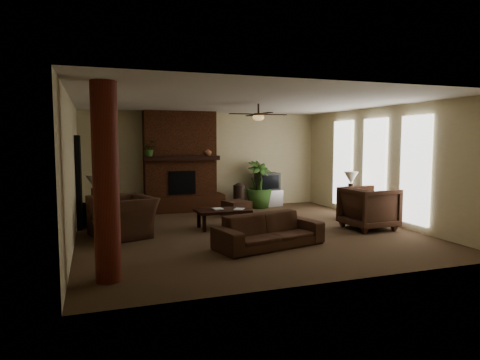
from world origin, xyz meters
name	(u,v)px	position (x,y,z in m)	size (l,w,h in m)	color
room_shell	(246,168)	(0.00, 0.00, 1.40)	(7.00, 7.00, 7.00)	brown
fireplace	(180,170)	(-0.80, 3.22, 1.16)	(2.40, 0.70, 2.80)	#562A17
windows	(374,166)	(3.45, 0.20, 1.35)	(0.08, 3.65, 2.35)	white
log_column	(106,183)	(-2.95, -2.40, 1.40)	(0.36, 0.36, 2.80)	maroon
doorway	(79,181)	(-3.44, 1.80, 1.05)	(0.10, 1.00, 2.10)	black
ceiling_fan	(258,116)	(0.40, 0.30, 2.53)	(1.35, 1.35, 0.37)	black
sofa	(269,225)	(-0.03, -1.36, 0.41)	(2.08, 0.61, 0.81)	#42291C
armchair_left	(123,210)	(-2.57, 0.44, 0.56)	(1.28, 0.83, 1.12)	#42291C
armchair_right	(369,206)	(2.71, -0.63, 0.52)	(1.02, 0.96, 1.05)	#42291C
coffee_table	(223,212)	(-0.37, 0.53, 0.37)	(1.20, 0.70, 0.43)	black
ottoman	(237,208)	(0.42, 1.89, 0.20)	(0.60, 0.60, 0.40)	#42291C
tv_stand	(267,198)	(1.82, 3.15, 0.25)	(0.85, 0.50, 0.50)	#B6B6B8
tv	(267,181)	(1.83, 3.14, 0.76)	(0.67, 0.56, 0.52)	#3B3B3E
floor_vase	(239,194)	(0.85, 2.92, 0.43)	(0.34, 0.34, 0.77)	#2D2019
floor_plant	(259,195)	(1.48, 2.97, 0.39)	(0.78, 1.39, 0.78)	#365D25
side_table_left	(97,215)	(-3.07, 1.67, 0.28)	(0.50, 0.50, 0.55)	black
lamp_left	(94,184)	(-3.11, 1.62, 1.00)	(0.37, 0.37, 0.65)	black
side_table_right	(351,208)	(3.05, 0.55, 0.28)	(0.50, 0.50, 0.55)	black
lamp_right	(351,180)	(3.04, 0.58, 1.00)	(0.44, 0.44, 0.65)	black
mantel_plant	(149,150)	(-1.69, 2.93, 1.72)	(0.38, 0.42, 0.33)	#365D25
mantel_vase	(208,152)	(-0.05, 3.02, 1.67)	(0.22, 0.23, 0.22)	#9A5E3D
book_a	(213,203)	(-0.59, 0.55, 0.57)	(0.22, 0.03, 0.29)	#999999
book_b	(235,203)	(-0.12, 0.43, 0.58)	(0.21, 0.02, 0.29)	#999999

